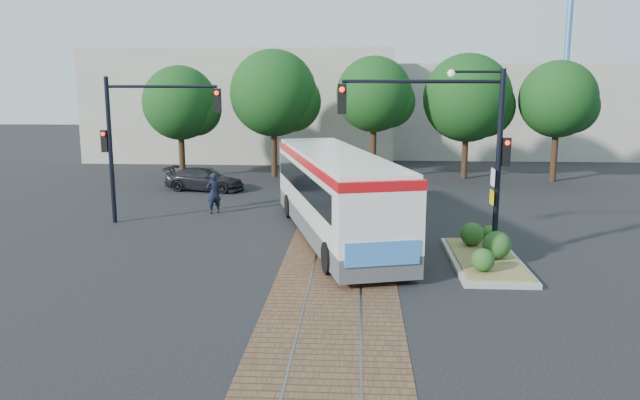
{
  "coord_description": "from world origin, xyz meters",
  "views": [
    {
      "loc": [
        0.64,
        -20.83,
        5.88
      ],
      "look_at": [
        -0.73,
        1.2,
        1.6
      ],
      "focal_mm": 35.0,
      "sensor_mm": 36.0,
      "label": 1
    }
  ],
  "objects_px": {
    "signal_pole_left": "(136,130)",
    "city_bus": "(335,191)",
    "traffic_island": "(486,252)",
    "officer": "(214,193)",
    "parked_car": "(205,179)",
    "signal_pole_main": "(460,135)"
  },
  "relations": [
    {
      "from": "signal_pole_left",
      "to": "city_bus",
      "type": "bearing_deg",
      "value": -13.35
    },
    {
      "from": "city_bus",
      "to": "traffic_island",
      "type": "distance_m",
      "value": 6.02
    },
    {
      "from": "city_bus",
      "to": "officer",
      "type": "relative_size",
      "value": 6.73
    },
    {
      "from": "signal_pole_left",
      "to": "parked_car",
      "type": "height_order",
      "value": "signal_pole_left"
    },
    {
      "from": "city_bus",
      "to": "signal_pole_left",
      "type": "distance_m",
      "value": 8.63
    },
    {
      "from": "city_bus",
      "to": "signal_pole_main",
      "type": "height_order",
      "value": "signal_pole_main"
    },
    {
      "from": "signal_pole_main",
      "to": "signal_pole_left",
      "type": "xyz_separation_m",
      "value": [
        -12.23,
        4.8,
        -0.29
      ]
    },
    {
      "from": "traffic_island",
      "to": "parked_car",
      "type": "distance_m",
      "value": 17.77
    },
    {
      "from": "city_bus",
      "to": "officer",
      "type": "height_order",
      "value": "city_bus"
    },
    {
      "from": "traffic_island",
      "to": "signal_pole_left",
      "type": "relative_size",
      "value": 0.87
    },
    {
      "from": "traffic_island",
      "to": "officer",
      "type": "relative_size",
      "value": 2.85
    },
    {
      "from": "signal_pole_main",
      "to": "city_bus",
      "type": "bearing_deg",
      "value": 144.84
    },
    {
      "from": "city_bus",
      "to": "signal_pole_left",
      "type": "bearing_deg",
      "value": 151.75
    },
    {
      "from": "parked_car",
      "to": "officer",
      "type": "bearing_deg",
      "value": -151.11
    },
    {
      "from": "signal_pole_main",
      "to": "officer",
      "type": "height_order",
      "value": "signal_pole_main"
    },
    {
      "from": "traffic_island",
      "to": "signal_pole_main",
      "type": "distance_m",
      "value": 3.95
    },
    {
      "from": "officer",
      "to": "parked_car",
      "type": "distance_m",
      "value": 6.04
    },
    {
      "from": "signal_pole_main",
      "to": "officer",
      "type": "relative_size",
      "value": 3.29
    },
    {
      "from": "traffic_island",
      "to": "parked_car",
      "type": "height_order",
      "value": "parked_car"
    },
    {
      "from": "signal_pole_left",
      "to": "parked_car",
      "type": "distance_m",
      "value": 8.48
    },
    {
      "from": "signal_pole_left",
      "to": "officer",
      "type": "distance_m",
      "value": 4.44
    },
    {
      "from": "traffic_island",
      "to": "officer",
      "type": "height_order",
      "value": "officer"
    }
  ]
}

